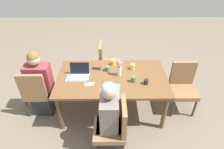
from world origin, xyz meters
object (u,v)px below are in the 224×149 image
person_head_left_left_near (41,86)px  phone_black (96,69)px  coffee_mug_near_left (133,79)px  chair_head_right_left_far (183,85)px  chair_far_right_near (107,62)px  coffee_mug_centre_left (146,82)px  chair_head_left_left_near (37,90)px  dining_table (112,81)px  coffee_mug_near_right (133,67)px  chair_near_left_mid (115,126)px  coffee_mug_far_left (107,68)px  phone_silver (89,84)px  coffee_mug_centre_right (113,62)px  flower_vase (119,68)px  laptop_head_left_left_near (80,74)px  person_near_left_mid (109,121)px

person_head_left_left_near → phone_black: size_ratio=7.97×
coffee_mug_near_left → chair_head_right_left_far: bearing=11.9°
chair_far_right_near → coffee_mug_centre_left: bearing=-58.4°
chair_head_left_left_near → person_head_left_left_near: 0.10m
dining_table → coffee_mug_near_right: size_ratio=18.03×
chair_head_left_left_near → chair_near_left_mid: (1.31, -0.76, 0.00)m
coffee_mug_near_right → chair_head_right_left_far: bearing=-10.7°
coffee_mug_centre_left → coffee_mug_far_left: (-0.61, 0.38, -0.00)m
chair_head_right_left_far → phone_black: bearing=173.0°
chair_far_right_near → phone_silver: bearing=-103.7°
chair_head_right_left_far → coffee_mug_near_right: 0.94m
coffee_mug_centre_right → chair_head_right_left_far: bearing=-14.5°
chair_head_left_left_near → flower_vase: 1.45m
dining_table → coffee_mug_far_left: 0.24m
flower_vase → coffee_mug_near_right: bearing=36.4°
coffee_mug_centre_left → laptop_head_left_left_near: bearing=168.4°
chair_head_left_left_near → chair_near_left_mid: bearing=-30.2°
coffee_mug_far_left → coffee_mug_near_left: bearing=-37.6°
dining_table → coffee_mug_centre_left: size_ratio=21.76×
person_near_left_mid → coffee_mug_centre_left: bearing=45.2°
coffee_mug_far_left → coffee_mug_centre_right: bearing=59.6°
coffee_mug_near_right → coffee_mug_centre_right: 0.36m
coffee_mug_near_left → chair_near_left_mid: bearing=-113.6°
laptop_head_left_left_near → phone_silver: (0.18, -0.23, -0.04)m
chair_far_right_near → coffee_mug_far_left: 0.70m
coffee_mug_centre_right → laptop_head_left_left_near: bearing=-148.5°
coffee_mug_far_left → coffee_mug_near_right: bearing=4.8°
coffee_mug_centre_left → phone_silver: (-0.88, -0.01, -0.04)m
coffee_mug_near_left → coffee_mug_centre_left: bearing=-16.8°
coffee_mug_far_left → phone_silver: 0.48m
chair_head_right_left_far → flower_vase: 1.18m
chair_near_left_mid → phone_black: (-0.30, 1.07, 0.23)m
chair_near_left_mid → flower_vase: 0.96m
person_head_left_left_near → chair_near_left_mid: (1.25, -0.83, -0.03)m
coffee_mug_near_left → phone_black: (-0.61, 0.38, -0.04)m
chair_head_left_left_near → person_head_left_left_near: (0.06, 0.07, 0.03)m
chair_near_left_mid → chair_head_right_left_far: size_ratio=1.00×
coffee_mug_near_left → phone_black: bearing=148.3°
person_near_left_mid → flower_vase: size_ratio=4.26×
chair_near_left_mid → person_near_left_mid: (-0.07, 0.06, 0.03)m
coffee_mug_near_left → coffee_mug_far_left: 0.52m
dining_table → coffee_mug_near_left: 0.38m
chair_head_left_left_near → coffee_mug_centre_left: chair_head_left_left_near is taller
person_head_left_left_near → chair_head_right_left_far: bearing=1.3°
chair_head_left_left_near → laptop_head_left_left_near: bearing=7.5°
dining_table → person_near_left_mid: size_ratio=1.52×
person_near_left_mid → coffee_mug_centre_left: person_near_left_mid is taller
dining_table → flower_vase: bearing=23.5°
flower_vase → coffee_mug_near_left: size_ratio=2.91×
chair_head_left_left_near → coffee_mug_centre_right: bearing=18.7°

